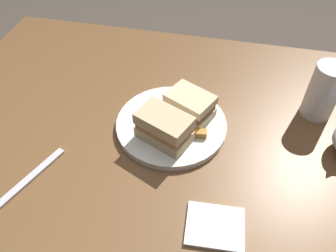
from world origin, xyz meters
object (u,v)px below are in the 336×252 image
plate (171,125)px  sandwich_half_right (190,105)px  pint_glass (322,94)px  napkin (215,226)px  fork (31,177)px  sandwich_half_left (166,127)px

plate → sandwich_half_right: (-0.04, -0.04, 0.04)m
sandwich_half_right → pint_glass: bearing=-163.4°
napkin → pint_glass: bearing=-119.8°
sandwich_half_right → fork: (0.30, 0.25, -0.04)m
sandwich_half_right → fork: size_ratio=0.72×
fork → plate: bearing=150.5°
plate → sandwich_half_left: sandwich_half_left is taller
plate → pint_glass: size_ratio=1.88×
pint_glass → sandwich_half_right: bearing=16.6°
sandwich_half_right → napkin: 0.29m
plate → sandwich_half_right: sandwich_half_right is taller
fork → pint_glass: bearing=140.7°
plate → sandwich_half_left: bearing=88.9°
sandwich_half_right → napkin: bearing=109.6°
sandwich_half_left → sandwich_half_right: size_ratio=1.07×
plate → sandwich_half_left: size_ratio=1.92×
plate → fork: size_ratio=1.48×
sandwich_half_right → pint_glass: (-0.31, -0.09, 0.01)m
sandwich_half_left → pint_glass: (-0.35, -0.18, 0.01)m
plate → napkin: plate is taller
sandwich_half_left → sandwich_half_right: (-0.04, -0.09, -0.00)m
plate → sandwich_half_left: 0.07m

